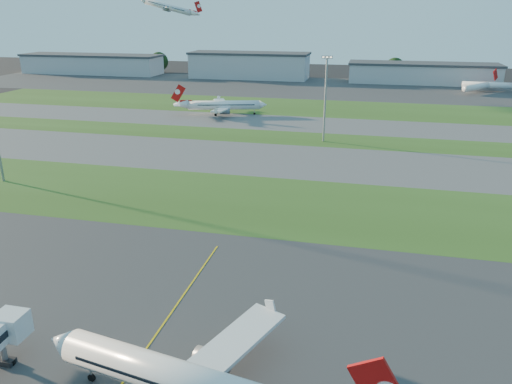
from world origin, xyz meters
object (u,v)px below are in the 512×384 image
(mini_jet_near, at_px, (480,86))
(light_mast_centre, at_px, (325,93))
(airliner_taxiing, at_px, (223,105))
(airliner_parked, at_px, (193,384))
(mini_jet_far, at_px, (490,85))

(mini_jet_near, distance_m, light_mast_centre, 133.87)
(airliner_taxiing, distance_m, mini_jet_near, 135.77)
(airliner_taxiing, height_order, light_mast_centre, light_mast_centre)
(airliner_taxiing, height_order, mini_jet_near, airliner_taxiing)
(mini_jet_near, relative_size, light_mast_centre, 0.89)
(airliner_taxiing, distance_m, light_mast_centre, 55.31)
(airliner_parked, relative_size, light_mast_centre, 1.38)
(airliner_parked, bearing_deg, airliner_taxiing, 115.74)
(light_mast_centre, bearing_deg, airliner_taxiing, 141.66)
(airliner_parked, bearing_deg, mini_jet_near, 84.17)
(mini_jet_near, relative_size, mini_jet_far, 0.80)
(mini_jet_near, bearing_deg, airliner_taxiing, 167.82)
(airliner_taxiing, relative_size, mini_jet_near, 1.45)
(airliner_parked, relative_size, mini_jet_near, 1.55)
(mini_jet_near, bearing_deg, light_mast_centre, -168.97)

